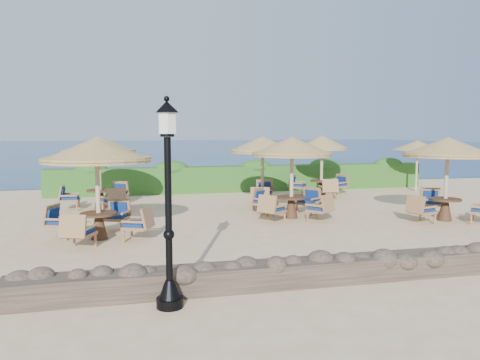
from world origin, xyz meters
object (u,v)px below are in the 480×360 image
cafe_set_2 (447,161)px  cafe_set_1 (292,164)px  cafe_set_3 (99,158)px  cafe_set_0 (97,170)px  extra_parasol (418,145)px  cafe_set_4 (263,155)px  lamp_post (168,213)px  cafe_set_5 (322,156)px

cafe_set_2 → cafe_set_1: bearing=161.3°
cafe_set_3 → cafe_set_1: bearing=-28.2°
cafe_set_2 → cafe_set_0: bearing=-179.3°
extra_parasol → cafe_set_4: size_ratio=0.84×
extra_parasol → cafe_set_0: 15.54m
cafe_set_0 → cafe_set_2: same height
lamp_post → cafe_set_3: bearing=99.0°
cafe_set_1 → cafe_set_2: (4.61, -1.56, 0.12)m
cafe_set_0 → cafe_set_3: 5.02m
lamp_post → cafe_set_4: (4.29, 9.40, 0.39)m
lamp_post → cafe_set_4: 10.34m
cafe_set_1 → extra_parasol: bearing=32.1°
cafe_set_5 → lamp_post: bearing=-123.4°
cafe_set_1 → cafe_set_2: bearing=-18.7°
cafe_set_2 → cafe_set_3: bearing=155.7°
cafe_set_3 → cafe_set_4: (5.92, -0.87, 0.06)m
lamp_post → cafe_set_0: lamp_post is taller
cafe_set_0 → cafe_set_5: same height
cafe_set_2 → cafe_set_5: size_ratio=1.02×
lamp_post → cafe_set_5: lamp_post is taller
lamp_post → cafe_set_1: size_ratio=1.24×
cafe_set_2 → cafe_set_4: (-4.89, 4.01, 0.04)m
extra_parasol → cafe_set_0: size_ratio=0.84×
cafe_set_2 → cafe_set_3: size_ratio=1.01×
cafe_set_1 → cafe_set_4: same height
cafe_set_0 → cafe_set_1: same height
cafe_set_2 → cafe_set_5: same height
lamp_post → extra_parasol: (12.60, 12.00, 0.62)m
cafe_set_4 → cafe_set_1: bearing=-83.6°
extra_parasol → cafe_set_4: (-8.31, -2.60, -0.23)m
lamp_post → cafe_set_3: size_ratio=1.19×
lamp_post → extra_parasol: 17.41m
cafe_set_2 → cafe_set_5: (-1.60, 6.11, -0.14)m
cafe_set_1 → cafe_set_3: size_ratio=0.96×
cafe_set_2 → lamp_post: bearing=-149.6°
lamp_post → extra_parasol: lamp_post is taller
extra_parasol → cafe_set_0: bearing=-154.3°
cafe_set_5 → cafe_set_3: bearing=-172.4°
lamp_post → cafe_set_2: size_ratio=1.18×
cafe_set_3 → cafe_set_4: size_ratio=0.97×
cafe_set_0 → cafe_set_3: bearing=92.7°
cafe_set_0 → cafe_set_5: 10.93m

